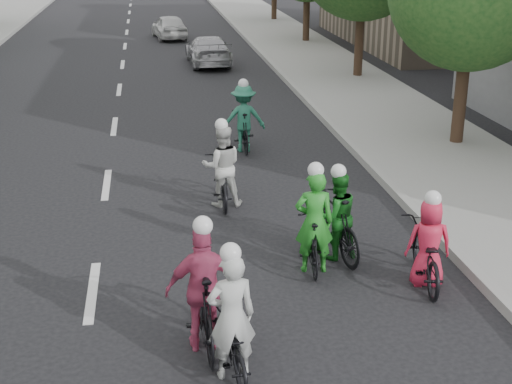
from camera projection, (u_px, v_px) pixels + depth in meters
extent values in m
plane|color=black|center=(92.00, 292.00, 11.05)|extent=(120.00, 120.00, 0.00)
cube|color=gray|center=(384.00, 114.00, 21.42)|extent=(4.00, 80.00, 0.15)
cube|color=#999993|center=(321.00, 115.00, 21.14)|extent=(0.18, 80.00, 0.18)
cylinder|color=black|center=(460.00, 104.00, 18.02)|extent=(0.32, 0.32, 2.27)
cylinder|color=black|center=(359.00, 46.00, 26.33)|extent=(0.32, 0.32, 2.48)
cylinder|color=black|center=(306.00, 20.00, 34.71)|extent=(0.32, 0.32, 2.27)
cylinder|color=black|center=(274.00, 0.00, 43.02)|extent=(0.32, 0.32, 2.48)
imported|color=black|center=(312.00, 243.00, 11.69)|extent=(0.58, 1.53, 0.89)
imported|color=#279127|center=(314.00, 222.00, 11.45)|extent=(0.67, 0.48, 1.72)
sphere|color=white|center=(316.00, 170.00, 11.15)|extent=(0.26, 0.26, 0.26)
imported|color=black|center=(231.00, 343.00, 8.95)|extent=(0.69, 1.56, 0.79)
imported|color=silver|center=(231.00, 317.00, 8.70)|extent=(0.65, 0.47, 1.67)
sphere|color=white|center=(231.00, 253.00, 8.40)|extent=(0.26, 0.26, 0.26)
imported|color=black|center=(204.00, 306.00, 9.49)|extent=(0.59, 1.90, 1.13)
imported|color=#C1446E|center=(205.00, 289.00, 9.29)|extent=(1.04, 0.46, 1.75)
sphere|color=white|center=(203.00, 226.00, 8.98)|extent=(0.26, 0.26, 0.26)
imported|color=black|center=(425.00, 254.00, 11.20)|extent=(0.94, 1.93, 0.97)
imported|color=red|center=(429.00, 243.00, 11.03)|extent=(0.77, 0.57, 1.43)
sphere|color=white|center=(433.00, 199.00, 10.77)|extent=(0.26, 0.26, 0.26)
imported|color=black|center=(222.00, 182.00, 14.47)|extent=(0.66, 1.78, 0.93)
imported|color=silver|center=(222.00, 166.00, 14.25)|extent=(0.82, 0.65, 1.66)
sphere|color=white|center=(221.00, 125.00, 13.96)|extent=(0.26, 0.26, 0.26)
imported|color=black|center=(335.00, 224.00, 12.12)|extent=(0.88, 1.94, 1.13)
imported|color=#176B1D|center=(337.00, 216.00, 11.96)|extent=(0.84, 0.71, 1.53)
sphere|color=white|center=(339.00, 172.00, 11.68)|extent=(0.26, 0.26, 0.26)
imported|color=black|center=(243.00, 130.00, 18.01)|extent=(0.49, 1.70, 1.02)
imported|color=#267356|center=(244.00, 118.00, 17.80)|extent=(1.10, 0.63, 1.69)
sphere|color=white|center=(243.00, 84.00, 17.50)|extent=(0.26, 0.26, 0.26)
imported|color=#A6A6AA|center=(208.00, 50.00, 29.38)|extent=(1.78, 4.09, 1.17)
imported|color=silver|center=(169.00, 27.00, 36.41)|extent=(1.92, 3.75, 1.22)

